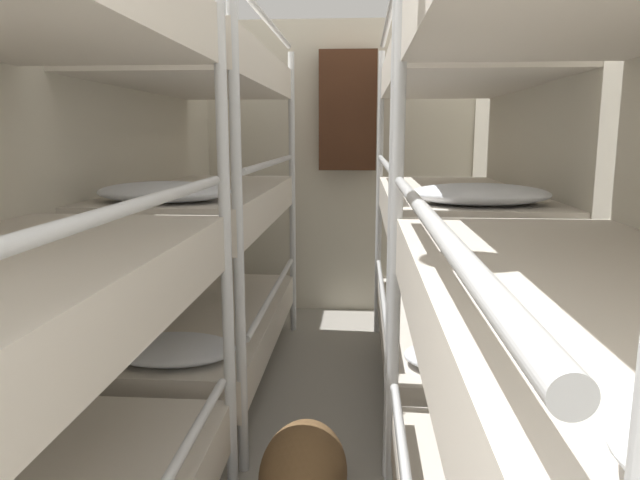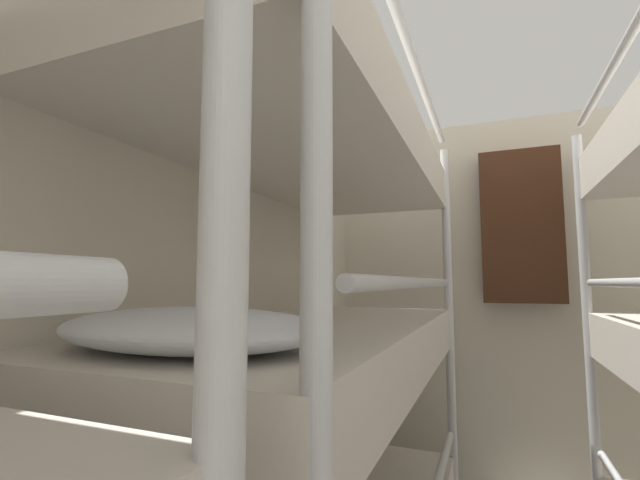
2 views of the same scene
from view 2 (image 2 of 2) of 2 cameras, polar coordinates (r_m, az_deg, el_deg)
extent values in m
cube|color=beige|center=(2.91, 23.98, -7.75)|extent=(2.24, 0.06, 2.32)
cylinder|color=silver|center=(2.37, 16.91, -12.42)|extent=(0.04, 0.04, 2.01)
cube|color=silver|center=(1.57, -0.43, -14.48)|extent=(0.75, 1.87, 0.20)
ellipsoid|color=white|center=(0.95, -16.86, -11.25)|extent=(0.60, 0.40, 0.09)
cylinder|color=silver|center=(1.45, 13.42, -5.57)|extent=(0.03, 1.59, 0.03)
cube|color=silver|center=(1.63, -0.41, 12.04)|extent=(0.75, 1.87, 0.20)
cylinder|color=silver|center=(1.62, 12.78, 21.32)|extent=(0.03, 1.59, 0.03)
cylinder|color=silver|center=(2.40, 32.25, -11.73)|extent=(0.04, 0.04, 2.01)
cylinder|color=silver|center=(1.66, 36.29, 21.67)|extent=(0.03, 1.59, 0.03)
cube|color=#472819|center=(2.78, 25.20, 1.70)|extent=(0.44, 0.12, 0.90)
camera|label=1|loc=(1.75, -167.34, 10.54)|focal=32.00mm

